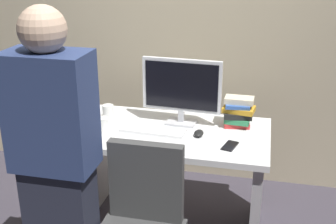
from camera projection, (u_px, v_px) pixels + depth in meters
ground_plane at (170, 223)px, 3.12m from camera, size 9.00×9.00×0.00m
desk at (170, 162)px, 2.95m from camera, size 1.31×0.74×0.73m
person_at_desk at (57, 168)px, 2.14m from camera, size 0.40×0.24×1.64m
monitor at (182, 88)px, 2.88m from camera, size 0.54×0.15×0.46m
keyboard at (153, 131)px, 2.83m from camera, size 0.44×0.15×0.02m
mouse at (199, 133)px, 2.78m from camera, size 0.06×0.10×0.03m
cup_near_keyboard at (103, 125)px, 2.83m from camera, size 0.08×0.08×0.10m
cup_by_monitor at (108, 112)px, 3.05m from camera, size 0.08×0.08×0.10m
book_stack at (238, 112)px, 2.90m from camera, size 0.22×0.18×0.20m
cell_phone at (230, 146)px, 2.63m from camera, size 0.10×0.16×0.01m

